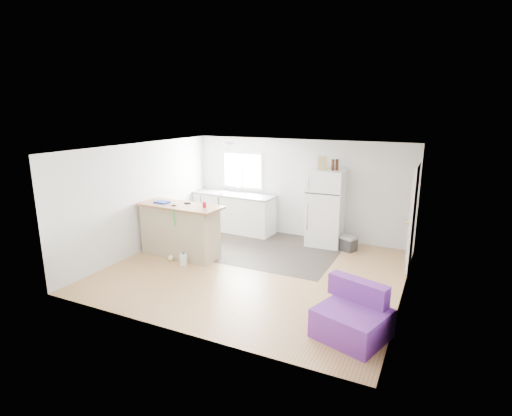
{
  "coord_description": "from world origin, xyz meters",
  "views": [
    {
      "loc": [
        3.21,
        -6.63,
        3.11
      ],
      "look_at": [
        -0.31,
        0.7,
        1.08
      ],
      "focal_mm": 28.0,
      "sensor_mm": 36.0,
      "label": 1
    }
  ],
  "objects_px": {
    "bottle_right": "(337,165)",
    "refrigerator": "(326,208)",
    "kitchen_cabinets": "(234,212)",
    "cardboard_box": "(322,163)",
    "cooler": "(346,243)",
    "purple_seat": "(353,318)",
    "red_cup": "(204,205)",
    "cleaner_jug": "(184,259)",
    "bottle_left": "(333,165)",
    "mop": "(173,250)",
    "peninsula": "(180,230)",
    "blue_tray": "(162,202)"
  },
  "relations": [
    {
      "from": "peninsula",
      "to": "mop",
      "type": "xyz_separation_m",
      "value": [
        0.03,
        -0.33,
        -0.34
      ]
    },
    {
      "from": "peninsula",
      "to": "cleaner_jug",
      "type": "height_order",
      "value": "peninsula"
    },
    {
      "from": "red_cup",
      "to": "bottle_right",
      "type": "xyz_separation_m",
      "value": [
        2.19,
        2.04,
        0.7
      ]
    },
    {
      "from": "red_cup",
      "to": "bottle_left",
      "type": "xyz_separation_m",
      "value": [
        2.12,
        1.96,
        0.7
      ]
    },
    {
      "from": "peninsula",
      "to": "bottle_left",
      "type": "relative_size",
      "value": 7.49
    },
    {
      "from": "cooler",
      "to": "blue_tray",
      "type": "bearing_deg",
      "value": -128.53
    },
    {
      "from": "bottle_right",
      "to": "purple_seat",
      "type": "bearing_deg",
      "value": -71.08
    },
    {
      "from": "refrigerator",
      "to": "red_cup",
      "type": "bearing_deg",
      "value": -136.24
    },
    {
      "from": "kitchen_cabinets",
      "to": "cardboard_box",
      "type": "distance_m",
      "value": 2.74
    },
    {
      "from": "cooler",
      "to": "cleaner_jug",
      "type": "relative_size",
      "value": 1.88
    },
    {
      "from": "purple_seat",
      "to": "refrigerator",
      "type": "bearing_deg",
      "value": 129.88
    },
    {
      "from": "cleaner_jug",
      "to": "cardboard_box",
      "type": "xyz_separation_m",
      "value": [
        2.12,
        2.43,
        1.8
      ]
    },
    {
      "from": "cleaner_jug",
      "to": "peninsula",
      "type": "bearing_deg",
      "value": 120.09
    },
    {
      "from": "refrigerator",
      "to": "red_cup",
      "type": "height_order",
      "value": "refrigerator"
    },
    {
      "from": "cooler",
      "to": "cleaner_jug",
      "type": "xyz_separation_m",
      "value": [
        -2.78,
        -2.33,
        -0.05
      ]
    },
    {
      "from": "purple_seat",
      "to": "bottle_left",
      "type": "bearing_deg",
      "value": 128.37
    },
    {
      "from": "mop",
      "to": "bottle_left",
      "type": "distance_m",
      "value": 3.93
    },
    {
      "from": "cooler",
      "to": "bottle_left",
      "type": "bearing_deg",
      "value": -168.09
    },
    {
      "from": "purple_seat",
      "to": "cleaner_jug",
      "type": "relative_size",
      "value": 3.97
    },
    {
      "from": "refrigerator",
      "to": "kitchen_cabinets",
      "type": "bearing_deg",
      "value": 176.82
    },
    {
      "from": "red_cup",
      "to": "cooler",
      "type": "bearing_deg",
      "value": 36.41
    },
    {
      "from": "bottle_left",
      "to": "mop",
      "type": "bearing_deg",
      "value": -139.82
    },
    {
      "from": "cooler",
      "to": "purple_seat",
      "type": "xyz_separation_m",
      "value": [
        0.89,
        -3.45,
        0.1
      ]
    },
    {
      "from": "kitchen_cabinets",
      "to": "blue_tray",
      "type": "height_order",
      "value": "kitchen_cabinets"
    },
    {
      "from": "kitchen_cabinets",
      "to": "mop",
      "type": "bearing_deg",
      "value": -90.02
    },
    {
      "from": "blue_tray",
      "to": "purple_seat",
      "type": "bearing_deg",
      "value": -18.82
    },
    {
      "from": "kitchen_cabinets",
      "to": "cleaner_jug",
      "type": "height_order",
      "value": "kitchen_cabinets"
    },
    {
      "from": "red_cup",
      "to": "cardboard_box",
      "type": "bearing_deg",
      "value": 46.44
    },
    {
      "from": "blue_tray",
      "to": "kitchen_cabinets",
      "type": "bearing_deg",
      "value": 74.75
    },
    {
      "from": "kitchen_cabinets",
      "to": "refrigerator",
      "type": "bearing_deg",
      "value": 2.11
    },
    {
      "from": "cleaner_jug",
      "to": "cardboard_box",
      "type": "distance_m",
      "value": 3.7
    },
    {
      "from": "refrigerator",
      "to": "red_cup",
      "type": "distance_m",
      "value": 2.87
    },
    {
      "from": "blue_tray",
      "to": "bottle_left",
      "type": "xyz_separation_m",
      "value": [
        3.17,
        2.0,
        0.74
      ]
    },
    {
      "from": "kitchen_cabinets",
      "to": "purple_seat",
      "type": "distance_m",
      "value": 5.35
    },
    {
      "from": "cardboard_box",
      "to": "peninsula",
      "type": "bearing_deg",
      "value": -141.5
    },
    {
      "from": "refrigerator",
      "to": "bottle_left",
      "type": "height_order",
      "value": "bottle_left"
    },
    {
      "from": "kitchen_cabinets",
      "to": "bottle_right",
      "type": "bearing_deg",
      "value": 2.0
    },
    {
      "from": "cleaner_jug",
      "to": "blue_tray",
      "type": "distance_m",
      "value": 1.37
    },
    {
      "from": "bottle_right",
      "to": "refrigerator",
      "type": "bearing_deg",
      "value": 177.64
    },
    {
      "from": "purple_seat",
      "to": "bottle_left",
      "type": "xyz_separation_m",
      "value": [
        -1.31,
        3.53,
        1.63
      ]
    },
    {
      "from": "kitchen_cabinets",
      "to": "bottle_left",
      "type": "height_order",
      "value": "bottle_left"
    },
    {
      "from": "refrigerator",
      "to": "cardboard_box",
      "type": "distance_m",
      "value": 1.04
    },
    {
      "from": "kitchen_cabinets",
      "to": "peninsula",
      "type": "height_order",
      "value": "kitchen_cabinets"
    },
    {
      "from": "red_cup",
      "to": "peninsula",
      "type": "bearing_deg",
      "value": -178.48
    },
    {
      "from": "cooler",
      "to": "refrigerator",
      "type": "bearing_deg",
      "value": -174.04
    },
    {
      "from": "cooler",
      "to": "red_cup",
      "type": "bearing_deg",
      "value": -120.26
    },
    {
      "from": "cleaner_jug",
      "to": "mop",
      "type": "bearing_deg",
      "value": 151.15
    },
    {
      "from": "peninsula",
      "to": "cardboard_box",
      "type": "distance_m",
      "value": 3.47
    },
    {
      "from": "bottle_right",
      "to": "cleaner_jug",
      "type": "bearing_deg",
      "value": -134.3
    },
    {
      "from": "kitchen_cabinets",
      "to": "red_cup",
      "type": "height_order",
      "value": "kitchen_cabinets"
    }
  ]
}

